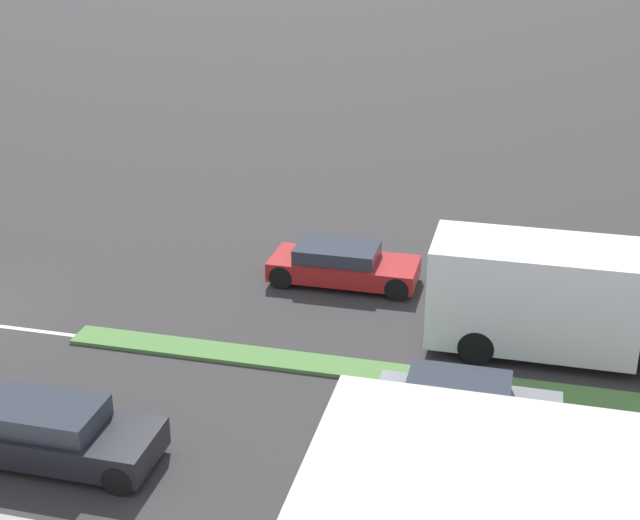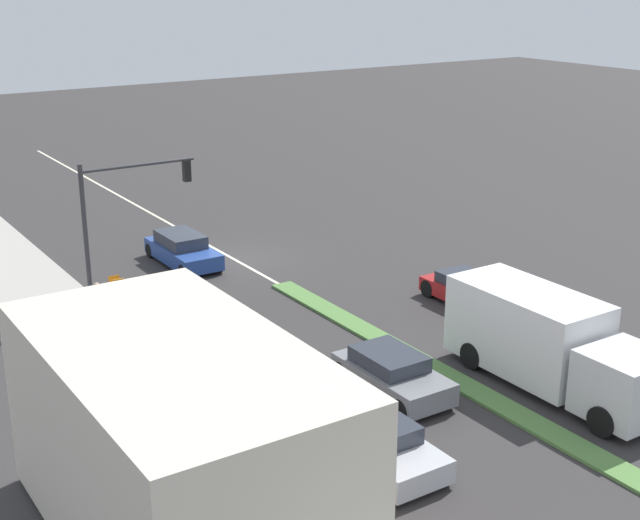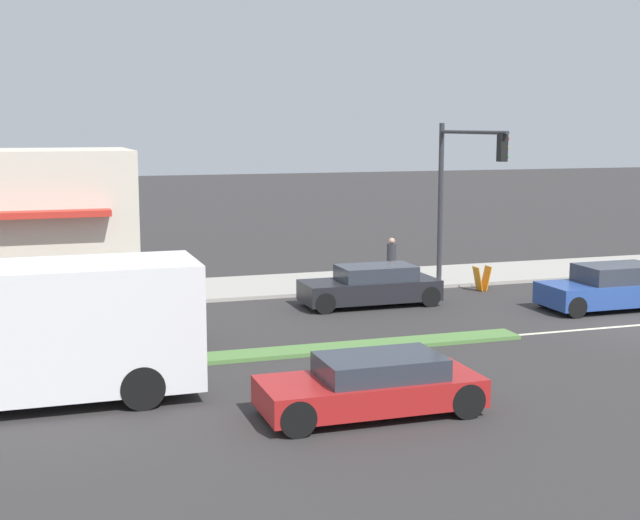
{
  "view_description": "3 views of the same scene",
  "coord_description": "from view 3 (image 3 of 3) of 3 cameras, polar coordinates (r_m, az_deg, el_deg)",
  "views": [
    {
      "loc": [
        18.67,
        15.24,
        11.13
      ],
      "look_at": [
        -0.83,
        10.39,
        2.51
      ],
      "focal_mm": 50.0,
      "sensor_mm": 36.0,
      "label": 1
    },
    {
      "loc": [
        17.61,
        33.82,
        12.48
      ],
      "look_at": [
        0.5,
        7.7,
        2.21
      ],
      "focal_mm": 50.0,
      "sensor_mm": 36.0,
      "label": 2
    },
    {
      "loc": [
        -20.78,
        16.26,
        5.66
      ],
      "look_at": [
        1.94,
        8.86,
        2.02
      ],
      "focal_mm": 50.0,
      "sensor_mm": 36.0,
      "label": 3
    }
  ],
  "objects": [
    {
      "name": "hatchback_red",
      "position": [
        17.71,
        3.36,
        -8.02
      ],
      "size": [
        1.82,
        4.36,
        1.18
      ],
      "color": "#AD1E1E",
      "rests_on": "ground"
    },
    {
      "name": "warning_aframe_sign",
      "position": [
        31.12,
        10.32,
        -1.17
      ],
      "size": [
        0.45,
        0.53,
        0.84
      ],
      "color": "orange",
      "rests_on": "ground"
    },
    {
      "name": "lane_marking_center",
      "position": [
        26.99,
        19.59,
        -3.96
      ],
      "size": [
        0.16,
        60.0,
        0.01
      ],
      "primitive_type": "cube",
      "color": "beige",
      "rests_on": "ground"
    },
    {
      "name": "sedan_dark",
      "position": [
        28.14,
        3.29,
        -1.69
      ],
      "size": [
        1.72,
        4.33,
        1.27
      ],
      "color": "black",
      "rests_on": "ground"
    },
    {
      "name": "suv_grey",
      "position": [
        23.6,
        -12.93,
        -3.81
      ],
      "size": [
        1.89,
        3.98,
        1.34
      ],
      "color": "slate",
      "rests_on": "ground"
    },
    {
      "name": "delivery_truck",
      "position": [
        19.05,
        -18.23,
        -4.51
      ],
      "size": [
        2.44,
        7.5,
        2.87
      ],
      "color": "silver",
      "rests_on": "ground"
    },
    {
      "name": "traffic_signal_main",
      "position": [
        30.23,
        8.94,
        5.21
      ],
      "size": [
        4.59,
        0.34,
        5.6
      ],
      "color": "#333338",
      "rests_on": "sidewalk_right"
    },
    {
      "name": "pedestrian",
      "position": [
        31.39,
        4.6,
        0.03
      ],
      "size": [
        0.34,
        0.34,
        1.62
      ],
      "color": "#282D42",
      "rests_on": "sidewalk_right"
    },
    {
      "name": "coupe_blue",
      "position": [
        29.03,
        18.2,
        -1.7
      ],
      "size": [
        1.84,
        4.4,
        1.38
      ],
      "color": "#284793",
      "rests_on": "ground"
    }
  ]
}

